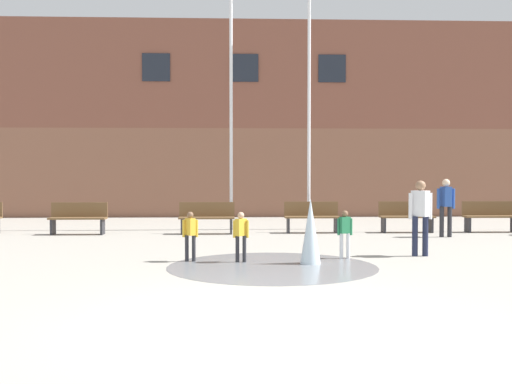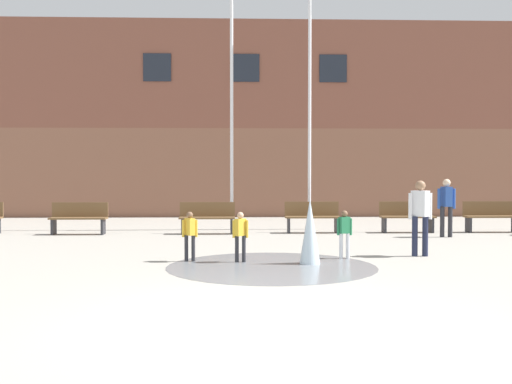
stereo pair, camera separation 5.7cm
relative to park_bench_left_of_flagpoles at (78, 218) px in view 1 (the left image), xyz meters
The scene contains 15 objects.
ground_plane 11.43m from the park_bench_left_of_flagpoles, 64.66° to the right, with size 100.00×100.00×0.00m, color #9E998E.
library_building 11.40m from the park_bench_left_of_flagpoles, 63.27° to the left, with size 36.00×6.05×7.90m.
splash_fountain 8.18m from the park_bench_left_of_flagpoles, 46.61° to the right, with size 3.92×3.92×1.26m.
park_bench_left_of_flagpoles is the anchor object (origin of this frame).
park_bench_under_left_flagpole 3.66m from the park_bench_left_of_flagpoles, ahead, with size 1.60×0.44×0.91m.
park_bench_center 6.73m from the park_bench_left_of_flagpoles, ahead, with size 1.60×0.44×0.91m.
park_bench_under_right_flagpole 9.55m from the park_bench_left_of_flagpoles, ahead, with size 1.60×0.44×0.91m.
park_bench_far_right 12.07m from the park_bench_left_of_flagpoles, ahead, with size 1.60×0.44×0.91m.
child_in_fountain 7.21m from the park_bench_left_of_flagpoles, 50.68° to the right, with size 0.31×0.23×0.99m.
adult_watching 10.31m from the park_bench_left_of_flagpoles, ahead, with size 0.50×0.36×1.59m.
child_running 8.46m from the park_bench_left_of_flagpoles, 37.68° to the right, with size 0.31×0.20×0.99m.
child_with_pink_shirt 6.51m from the park_bench_left_of_flagpoles, 56.67° to the right, with size 0.31×0.24×0.99m.
adult_near_bench 9.66m from the park_bench_left_of_flagpoles, 30.11° to the right, with size 0.50×0.39×1.59m.
flagpole_left 6.14m from the park_bench_left_of_flagpoles, 17.08° to the left, with size 0.80×0.10×8.59m.
flagpole_right 7.97m from the park_bench_left_of_flagpoles, 11.20° to the left, with size 0.80×0.10×8.27m.
Camera 1 is at (-0.47, -6.91, 1.73)m, focal length 42.00 mm.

